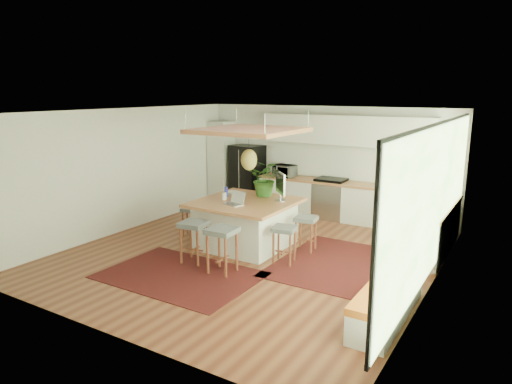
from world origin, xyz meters
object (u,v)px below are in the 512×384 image
Objects in this scene: stool_left_side at (191,220)px; monitor at (280,188)px; island at (246,223)px; stool_right_back at (306,233)px; stool_right_front at (284,244)px; laptop at (233,199)px; fridge at (247,172)px; microwave at (285,169)px; island_plant at (266,182)px; stool_near_right at (222,253)px; stool_near_left at (194,243)px.

monitor is (1.93, 0.43, 0.83)m from stool_left_side.
island is 1.22m from stool_right_back.
laptop is at bearing 177.19° from stool_right_front.
monitor is (-0.53, 0.81, 0.83)m from stool_right_front.
stool_right_front is at bearing -21.64° from island.
fridge is 1.20m from microwave.
laptop is at bearing -99.28° from island_plant.
fridge is 3.39m from island.
stool_right_back reaches higher than stool_right_front.
island reaches higher than stool_near_right.
island_plant is at bearing -64.81° from microwave.
stool_left_side is at bearing -156.63° from island_plant.
island_plant reaches higher than stool_right_back.
fridge reaches higher than laptop.
stool_near_left is 1.20× the size of stool_left_side.
stool_near_right is 2.22m from stool_left_side.
stool_right_back is (2.93, -2.50, -0.57)m from fridge.
island is at bearing -101.83° from island_plant.
stool_near_left is at bearing -132.31° from stool_right_back.
island_plant is at bearing 78.17° from island.
fridge reaches higher than stool_right_back.
fridge is 3.90m from stool_right_back.
fridge is at bearing 109.63° from stool_near_left.
stool_near_right reaches higher than stool_left_side.
stool_left_side is 1.52m from laptop.
monitor is at bearing 32.62° from island.
laptop is at bearing -72.81° from microwave.
monitor is at bearing 178.55° from stool_right_back.
stool_near_left is 2.07m from island_plant.
fridge is at bearing 133.28° from laptop.
microwave is at bearing 103.66° from stool_near_right.
stool_near_right is 1.47× the size of microwave.
stool_right_back is 0.93× the size of island_plant.
stool_near_right is 1.31m from laptop.
stool_near_left is 0.96× the size of stool_near_right.
monitor reaches higher than stool_right_back.
stool_near_left is at bearing -49.13° from stool_left_side.
stool_left_side is 1.00× the size of monitor.
stool_left_side is 1.82m from island_plant.
island is at bearing -100.48° from monitor.
stool_near_right is 1.26× the size of monitor.
island is at bearing 76.14° from stool_near_left.
microwave is (-0.29, 4.04, 0.75)m from stool_near_left.
stool_near_right reaches higher than stool_right_front.
laptop is 0.71× the size of microwave.
stool_near_left is at bearing -150.02° from stool_right_front.
stool_near_right is at bearing -55.05° from fridge.
stool_near_right is at bearing -11.06° from stool_near_left.
microwave reaches higher than stool_right_back.
stool_right_front is 1.66m from island_plant.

